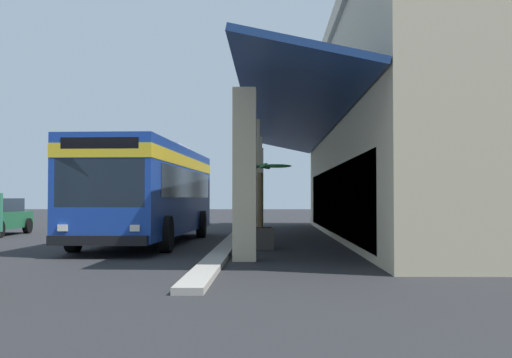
{
  "coord_description": "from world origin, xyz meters",
  "views": [
    {
      "loc": [
        26.29,
        5.51,
        1.47
      ],
      "look_at": [
        9.33,
        5.16,
        1.98
      ],
      "focal_mm": 45.07,
      "sensor_mm": 36.0,
      "label": 1
    }
  ],
  "objects": [
    {
      "name": "curb_strip",
      "position": [
        2.07,
        4.27,
        0.06
      ],
      "size": [
        29.05,
        0.5,
        0.12
      ],
      "primitive_type": "cube",
      "color": "#9E998E",
      "rests_on": "ground"
    },
    {
      "name": "ground",
      "position": [
        0.0,
        8.0,
        0.0
      ],
      "size": [
        120.0,
        120.0,
        0.0
      ],
      "primitive_type": "plane",
      "color": "#262628"
    },
    {
      "name": "transit_bus",
      "position": [
        5.21,
        1.57,
        1.85
      ],
      "size": [
        11.29,
        3.09,
        3.34
      ],
      "color": "#193D9E",
      "rests_on": "ground"
    },
    {
      "name": "plaza_building",
      "position": [
        2.07,
        13.9,
        4.0
      ],
      "size": [
        24.51,
        15.58,
        8.0
      ],
      "color": "#C6B793",
      "rests_on": "ground"
    },
    {
      "name": "potted_palm",
      "position": [
        7.57,
        5.26,
        0.65
      ],
      "size": [
        1.87,
        1.7,
        2.5
      ],
      "color": "#4C4742",
      "rests_on": "ground"
    }
  ]
}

